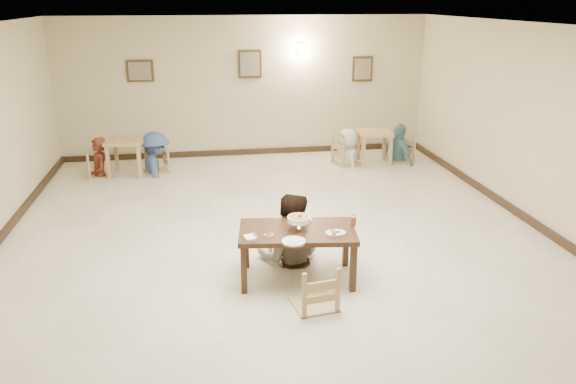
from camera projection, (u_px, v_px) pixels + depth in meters
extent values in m
plane|color=beige|center=(280.00, 245.00, 8.01)|extent=(10.00, 10.00, 0.00)
plane|color=white|center=(278.00, 27.00, 7.03)|extent=(10.00, 10.00, 0.00)
plane|color=beige|center=(246.00, 87.00, 12.18)|extent=(10.00, 0.00, 10.00)
plane|color=beige|center=(421.00, 380.00, 2.86)|extent=(10.00, 0.00, 10.00)
plane|color=beige|center=(552.00, 132.00, 8.12)|extent=(0.00, 10.00, 10.00)
cube|color=#2F1F13|center=(247.00, 152.00, 12.62)|extent=(8.00, 0.06, 0.12)
cube|color=#2F1F13|center=(536.00, 224.00, 8.59)|extent=(0.06, 10.00, 0.12)
cube|color=#392A16|center=(140.00, 71.00, 11.68)|extent=(0.55, 0.03, 0.45)
cube|color=gray|center=(140.00, 71.00, 11.66)|extent=(0.45, 0.01, 0.37)
cube|color=#392A16|center=(250.00, 64.00, 11.99)|extent=(0.50, 0.03, 0.60)
cube|color=gray|center=(250.00, 64.00, 11.98)|extent=(0.41, 0.01, 0.49)
cube|color=#392A16|center=(362.00, 69.00, 12.42)|extent=(0.45, 0.03, 0.55)
cube|color=gray|center=(363.00, 69.00, 12.41)|extent=(0.37, 0.01, 0.45)
cube|color=#FFD88C|center=(300.00, 49.00, 12.06)|extent=(0.16, 0.05, 0.22)
cube|color=#392313|center=(297.00, 232.00, 6.85)|extent=(1.51, 0.97, 0.06)
cube|color=#392313|center=(244.00, 270.00, 6.62)|extent=(0.07, 0.07, 0.61)
cube|color=#392313|center=(353.00, 268.00, 6.66)|extent=(0.07, 0.07, 0.61)
cube|color=#392313|center=(246.00, 246.00, 7.26)|extent=(0.07, 0.07, 0.61)
cube|color=#392313|center=(346.00, 244.00, 7.30)|extent=(0.07, 0.07, 0.61)
cube|color=tan|center=(289.00, 226.00, 7.51)|extent=(0.46, 0.46, 0.05)
cube|color=tan|center=(315.00, 269.00, 6.29)|extent=(0.48, 0.48, 0.05)
imported|color=gray|center=(290.00, 194.00, 7.29)|extent=(1.02, 0.87, 1.86)
torus|color=silver|center=(299.00, 221.00, 6.78)|extent=(0.22, 0.22, 0.01)
cylinder|color=silver|center=(299.00, 229.00, 6.82)|extent=(0.06, 0.06, 0.03)
cone|color=#FFA526|center=(299.00, 226.00, 6.80)|extent=(0.03, 0.03, 0.05)
cylinder|color=white|center=(299.00, 219.00, 6.77)|extent=(0.28, 0.28, 0.06)
cylinder|color=#C44616|center=(299.00, 217.00, 6.76)|extent=(0.24, 0.24, 0.01)
sphere|color=#2D7223|center=(300.00, 216.00, 6.75)|extent=(0.04, 0.04, 0.04)
cylinder|color=silver|center=(307.00, 213.00, 6.82)|extent=(0.13, 0.08, 0.09)
cylinder|color=silver|center=(305.00, 224.00, 6.86)|extent=(0.01, 0.01, 0.13)
cylinder|color=silver|center=(291.00, 225.00, 6.83)|extent=(0.01, 0.01, 0.13)
cylinder|color=silver|center=(300.00, 229.00, 6.71)|extent=(0.01, 0.01, 0.13)
cylinder|color=white|center=(300.00, 221.00, 7.09)|extent=(0.29, 0.29, 0.02)
ellipsoid|color=white|center=(300.00, 220.00, 7.09)|extent=(0.19, 0.16, 0.07)
cylinder|color=white|center=(294.00, 241.00, 6.49)|extent=(0.28, 0.28, 0.02)
ellipsoid|color=white|center=(294.00, 241.00, 6.49)|extent=(0.18, 0.15, 0.06)
cylinder|color=white|center=(336.00, 233.00, 6.72)|extent=(0.25, 0.25, 0.02)
sphere|color=#2D7223|center=(334.00, 234.00, 6.65)|extent=(0.04, 0.04, 0.04)
cylinder|color=white|center=(269.00, 235.00, 6.67)|extent=(0.10, 0.10, 0.02)
cylinder|color=#AB0113|center=(269.00, 234.00, 6.67)|extent=(0.08, 0.08, 0.01)
cube|color=white|center=(250.00, 238.00, 6.58)|extent=(0.15, 0.18, 0.03)
cube|color=silver|center=(254.00, 235.00, 6.66)|extent=(0.04, 0.17, 0.01)
cube|color=silver|center=(256.00, 235.00, 6.67)|extent=(0.04, 0.17, 0.01)
cylinder|color=white|center=(353.00, 220.00, 6.95)|extent=(0.07, 0.07, 0.13)
cylinder|color=#CD4A10|center=(353.00, 221.00, 6.96)|extent=(0.06, 0.06, 0.10)
cube|color=tan|center=(126.00, 141.00, 11.00)|extent=(0.81, 0.81, 0.06)
cube|color=tan|center=(108.00, 163.00, 10.82)|extent=(0.07, 0.07, 0.66)
cube|color=tan|center=(139.00, 162.00, 10.84)|extent=(0.07, 0.07, 0.66)
cube|color=tan|center=(116.00, 155.00, 11.39)|extent=(0.07, 0.07, 0.66)
cube|color=tan|center=(146.00, 154.00, 11.41)|extent=(0.07, 0.07, 0.66)
cube|color=tan|center=(375.00, 133.00, 11.79)|extent=(0.76, 0.76, 0.06)
cube|color=tan|center=(363.00, 152.00, 11.62)|extent=(0.07, 0.07, 0.63)
cube|color=tan|center=(390.00, 152.00, 11.65)|extent=(0.07, 0.07, 0.63)
cube|color=tan|center=(358.00, 145.00, 12.15)|extent=(0.07, 0.07, 0.63)
cube|color=tan|center=(384.00, 145.00, 12.18)|extent=(0.07, 0.07, 0.63)
cube|color=tan|center=(98.00, 155.00, 10.95)|extent=(0.45, 0.45, 0.05)
cube|color=tan|center=(155.00, 151.00, 11.19)|extent=(0.46, 0.46, 0.05)
cube|color=tan|center=(348.00, 141.00, 11.77)|extent=(0.51, 0.51, 0.06)
cube|color=tan|center=(400.00, 139.00, 11.97)|extent=(0.51, 0.51, 0.06)
imported|color=#5C2519|center=(96.00, 138.00, 10.84)|extent=(0.54, 0.66, 1.57)
imported|color=#3F5990|center=(154.00, 132.00, 11.07)|extent=(0.87, 1.20, 1.67)
imported|color=silver|center=(348.00, 129.00, 11.68)|extent=(0.61, 0.82, 1.52)
imported|color=#5A8999|center=(401.00, 124.00, 11.87)|extent=(0.68, 1.03, 1.63)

